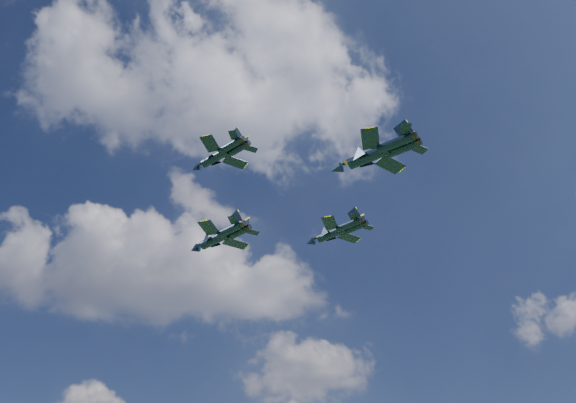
{
  "coord_description": "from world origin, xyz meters",
  "views": [
    {
      "loc": [
        -6.83,
        -80.9,
        3.49
      ],
      "look_at": [
        2.03,
        4.45,
        65.94
      ],
      "focal_mm": 35.0,
      "sensor_mm": 36.0,
      "label": 1
    }
  ],
  "objects_px": {
    "jet_left": "(214,158)",
    "jet_slot": "(366,157)",
    "jet_lead": "(213,240)",
    "jet_right": "(330,234)"
  },
  "relations": [
    {
      "from": "jet_left",
      "to": "jet_right",
      "type": "relative_size",
      "value": 0.87
    },
    {
      "from": "jet_lead",
      "to": "jet_left",
      "type": "height_order",
      "value": "jet_left"
    },
    {
      "from": "jet_left",
      "to": "jet_slot",
      "type": "relative_size",
      "value": 0.73
    },
    {
      "from": "jet_lead",
      "to": "jet_right",
      "type": "distance_m",
      "value": 24.51
    },
    {
      "from": "jet_left",
      "to": "jet_slot",
      "type": "bearing_deg",
      "value": -50.45
    },
    {
      "from": "jet_lead",
      "to": "jet_slot",
      "type": "xyz_separation_m",
      "value": [
        26.57,
        -27.78,
        1.41
      ]
    },
    {
      "from": "jet_lead",
      "to": "jet_right",
      "type": "height_order",
      "value": "jet_right"
    },
    {
      "from": "jet_left",
      "to": "jet_slot",
      "type": "height_order",
      "value": "jet_slot"
    },
    {
      "from": "jet_left",
      "to": "jet_slot",
      "type": "distance_m",
      "value": 26.5
    },
    {
      "from": "jet_lead",
      "to": "jet_slot",
      "type": "distance_m",
      "value": 38.47
    }
  ]
}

